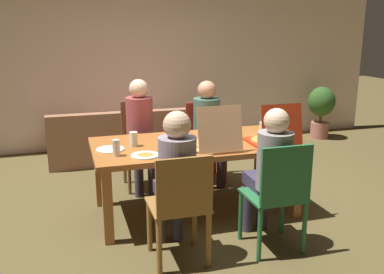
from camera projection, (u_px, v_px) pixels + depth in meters
The scene contains 21 objects.
ground_plane at pixel (195, 211), 4.36m from camera, with size 20.00×20.00×0.00m, color brown.
back_wall at pixel (142, 50), 6.54m from camera, with size 7.94×0.12×2.97m, color #F4D6C9.
dining_table at pixel (195, 150), 4.20m from camera, with size 2.00×1.02×0.73m.
chair_0 at pixel (204, 138), 5.22m from camera, with size 0.42×0.43×0.93m.
person_0 at pixel (208, 123), 5.03m from camera, with size 0.32×0.52×1.22m.
chair_1 at pixel (181, 205), 3.26m from camera, with size 0.45×0.44×0.92m.
person_1 at pixel (175, 173), 3.35m from camera, with size 0.30×0.51×1.22m.
chair_2 at pixel (279, 192), 3.43m from camera, with size 0.46×0.43×0.95m.
person_2 at pixel (270, 166), 3.55m from camera, with size 0.29×0.52×1.21m.
chair_3 at pixel (139, 141), 4.97m from camera, with size 0.39×0.43×1.00m.
person_3 at pixel (141, 126), 4.78m from camera, with size 0.30×0.49×1.27m.
pizza_box_0 at pixel (212, 141), 3.99m from camera, with size 0.42×0.51×0.43m.
pizza_box_1 at pixel (271, 138), 4.11m from camera, with size 0.41×0.49×0.42m.
plate_0 at pixel (145, 155), 3.74m from camera, with size 0.25×0.25×0.03m.
plate_1 at pixel (110, 149), 3.92m from camera, with size 0.26×0.26×0.01m.
plate_2 at pixel (180, 137), 4.33m from camera, with size 0.21×0.21×0.03m.
drinking_glass_0 at pixel (262, 128), 4.48m from camera, with size 0.06×0.06×0.14m, color silver.
drinking_glass_1 at pixel (116, 148), 3.72m from camera, with size 0.07×0.07×0.15m, color silver.
drinking_glass_2 at pixel (134, 139), 4.03m from camera, with size 0.08×0.08×0.14m, color silver.
couch at pixel (119, 141), 6.01m from camera, with size 1.92×0.79×0.73m.
potted_plant at pixel (321, 107), 7.11m from camera, with size 0.45×0.45×0.87m.
Camera 1 is at (-1.19, -3.85, 1.83)m, focal length 39.71 mm.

